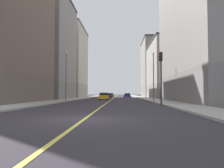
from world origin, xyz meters
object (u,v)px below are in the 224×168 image
Objects in this scene: building_left_far at (155,68)px; street_lamp_right_near at (66,71)px; street_lamp_left_near at (153,71)px; building_right_corner at (5,17)px; traffic_light_left_near at (161,71)px; car_yellow at (104,96)px; car_maroon at (109,96)px; building_right_midblock at (50,48)px; car_green at (111,95)px; building_left_mid at (168,70)px; building_left_near at (204,20)px; building_right_distant at (70,62)px; car_blue at (127,96)px.

building_left_far is 47.75m from street_lamp_right_near.
street_lamp_left_near is at bearing -99.35° from building_left_far.
building_right_corner is 22.90m from traffic_light_left_near.
car_maroon is at bearing 90.24° from car_yellow.
building_right_corner is 3.00× the size of street_lamp_right_near.
building_right_midblock reaches higher than car_green.
building_left_mid is at bearing 76.95° from traffic_light_left_near.
car_maroon is (-8.38, 29.37, -4.02)m from street_lamp_left_near.
traffic_light_left_near is at bearing -82.79° from car_green.
building_left_far is at bearing 80.65° from street_lamp_left_near.
building_right_corner is at bearing -142.42° from street_lamp_right_near.
street_lamp_right_near is (-21.04, 2.86, -7.14)m from building_left_near.
street_lamp_right_near reaches higher than traffic_light_left_near.
car_green is (12.61, 31.41, -10.88)m from building_right_midblock.
building_left_mid is 3.62× the size of traffic_light_left_near.
building_left_near is 5.50× the size of car_maroon.
car_green is 1.05× the size of car_yellow.
building_right_distant is at bearing 115.66° from car_yellow.
car_green is (-7.41, 58.62, -2.91)m from traffic_light_left_near.
car_yellow is (12.75, 13.33, -11.20)m from building_right_corner.
car_green is at bearing 76.18° from building_right_corner.
traffic_light_left_near is 1.27× the size of car_green.
street_lamp_left_near is 1.69× the size of car_blue.
building_right_midblock is (-28.23, 17.17, -0.49)m from building_left_near.
building_left_far is at bearing 65.99° from car_yellow.
building_left_near is at bearing -72.17° from car_green.
building_right_corner is at bearing -133.72° from car_yellow.
building_left_mid is at bearing -23.12° from car_blue.
building_right_midblock reaches higher than traffic_light_left_near.
building_left_near is 25.82m from building_left_mid.
street_lamp_left_near is at bearing -83.50° from car_blue.
car_yellow is (-15.49, -14.73, -6.62)m from building_left_mid.
building_left_mid reaches higher than street_lamp_right_near.
building_right_corner is at bearing -118.76° from car_blue.
traffic_light_left_near is (20.02, -27.20, -7.96)m from building_right_midblock.
building_right_corner is (-28.23, -28.06, 4.59)m from building_left_mid.
building_left_far is 3.64× the size of traffic_light_left_near.
building_right_corner is at bearing -174.59° from building_left_near.
building_left_mid is at bearing -20.16° from car_maroon.
building_left_near is at bearing -7.74° from street_lamp_right_near.
building_right_distant reaches higher than building_left_far.
building_right_distant is 5.38× the size of car_yellow.
building_right_corner is at bearing -103.82° from car_green.
car_maroon is 17.48m from car_green.
street_lamp_right_near reaches higher than car_yellow.
building_right_midblock reaches higher than building_right_distant.
street_lamp_right_near is (-21.04, -22.53, -2.42)m from building_left_mid.
traffic_light_left_near reaches higher than car_blue.
traffic_light_left_near reaches higher than car_yellow.
street_lamp_right_near is (-12.83, 12.90, 1.31)m from traffic_light_left_near.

